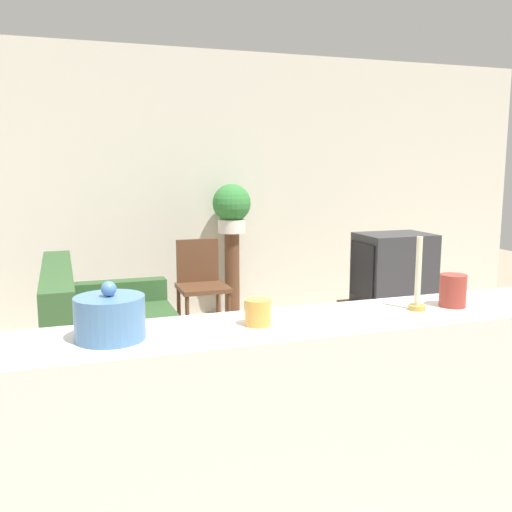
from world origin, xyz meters
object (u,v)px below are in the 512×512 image
couch (110,345)px  decorative_bowl (110,317)px  wooden_chair (201,281)px  potted_plant (232,207)px  television (393,268)px

couch → decorative_bowl: 2.26m
couch → wooden_chair: size_ratio=1.85×
couch → wooden_chair: (0.91, 0.99, 0.21)m
couch → decorative_bowl: bearing=-93.9°
potted_plant → decorative_bowl: 3.87m
wooden_chair → television: bearing=-38.6°
decorative_bowl → couch: bearing=86.1°
wooden_chair → couch: bearing=-132.7°
television → decorative_bowl: bearing=-139.8°
couch → decorative_bowl: decorative_bowl is taller
television → potted_plant: potted_plant is taller
potted_plant → television: bearing=-59.4°
wooden_chair → potted_plant: bearing=46.9°
decorative_bowl → television: bearing=40.2°
television → potted_plant: (-0.91, 1.54, 0.42)m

